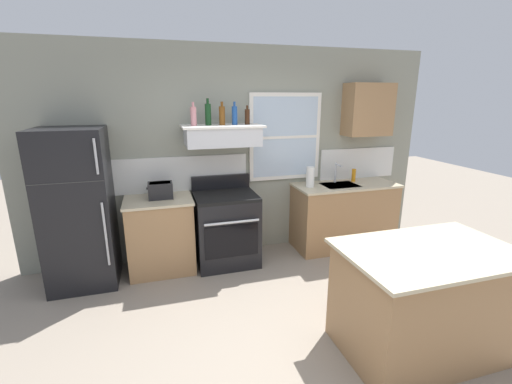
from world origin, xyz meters
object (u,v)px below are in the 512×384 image
object	(u,v)px
refrigerator	(78,209)
dish_soap_bottle	(354,175)
toaster	(160,190)
bottle_blue_liqueur	(235,115)
bottle_rose_pink	(193,116)
bottle_brown_stout	(247,116)
stove_range	(226,228)
kitchen_island	(424,300)
bottle_amber_wine	(222,115)
paper_towel_roll	(310,177)
bottle_dark_green_wine	(208,114)

from	to	relation	value
refrigerator	dish_soap_bottle	bearing A→B (deg)	2.60
toaster	dish_soap_bottle	xyz separation A→B (m)	(2.64, 0.08, -0.01)
bottle_blue_liqueur	bottle_rose_pink	bearing A→B (deg)	-176.77
bottle_rose_pink	bottle_brown_stout	size ratio (longest dim) A/B	1.19
toaster	bottle_blue_liqueur	distance (m)	1.26
stove_range	kitchen_island	size ratio (longest dim) A/B	0.78
bottle_brown_stout	kitchen_island	bearing A→B (deg)	-66.80
dish_soap_bottle	bottle_amber_wine	bearing A→B (deg)	-178.84
toaster	bottle_rose_pink	xyz separation A→B (m)	(0.43, 0.02, 0.85)
toaster	bottle_amber_wine	xyz separation A→B (m)	(0.77, 0.05, 0.85)
refrigerator	bottle_amber_wine	bearing A→B (deg)	4.23
stove_range	paper_towel_roll	world-z (taller)	paper_towel_roll
stove_range	paper_towel_roll	xyz separation A→B (m)	(1.16, 0.04, 0.58)
bottle_brown_stout	stove_range	bearing A→B (deg)	-160.27
toaster	dish_soap_bottle	bearing A→B (deg)	1.83
bottle_amber_wine	bottle_brown_stout	bearing A→B (deg)	2.75
bottle_blue_liqueur	paper_towel_roll	distance (m)	1.29
refrigerator	stove_range	size ratio (longest dim) A/B	1.62
bottle_rose_pink	kitchen_island	distance (m)	2.98
refrigerator	bottle_brown_stout	xyz separation A→B (m)	(1.97, 0.14, 0.96)
bottle_dark_green_wine	kitchen_island	size ratio (longest dim) A/B	0.22
bottle_amber_wine	dish_soap_bottle	xyz separation A→B (m)	(1.87, 0.04, -0.86)
dish_soap_bottle	paper_towel_roll	bearing A→B (deg)	-172.09
toaster	bottle_dark_green_wine	bearing A→B (deg)	5.39
stove_range	dish_soap_bottle	xyz separation A→B (m)	(1.88, 0.14, 0.54)
bottle_brown_stout	kitchen_island	xyz separation A→B (m)	(0.92, -2.14, -1.38)
bottle_brown_stout	kitchen_island	world-z (taller)	bottle_brown_stout
bottle_amber_wine	dish_soap_bottle	world-z (taller)	bottle_amber_wine
stove_range	dish_soap_bottle	world-z (taller)	same
bottle_dark_green_wine	stove_range	bearing A→B (deg)	-34.65
dish_soap_bottle	kitchen_island	distance (m)	2.32
refrigerator	kitchen_island	size ratio (longest dim) A/B	1.26
bottle_dark_green_wine	bottle_amber_wine	xyz separation A→B (m)	(0.16, -0.01, -0.02)
bottle_dark_green_wine	bottle_brown_stout	bearing A→B (deg)	0.53
bottle_blue_liqueur	dish_soap_bottle	size ratio (longest dim) A/B	1.51
stove_range	bottle_blue_liqueur	world-z (taller)	bottle_blue_liqueur
bottle_brown_stout	dish_soap_bottle	xyz separation A→B (m)	(1.56, 0.02, -0.84)
stove_range	bottle_rose_pink	distance (m)	1.43
bottle_rose_pink	bottle_amber_wine	bearing A→B (deg)	4.50
bottle_rose_pink	paper_towel_roll	distance (m)	1.70
refrigerator	toaster	distance (m)	0.90
bottle_blue_liqueur	bottle_brown_stout	size ratio (longest dim) A/B	1.20
bottle_dark_green_wine	bottle_rose_pink	bearing A→B (deg)	-167.94
bottle_dark_green_wine	paper_towel_roll	world-z (taller)	bottle_dark_green_wine
toaster	bottle_rose_pink	distance (m)	0.95
stove_range	bottle_dark_green_wine	bearing A→B (deg)	145.35
bottle_amber_wine	bottle_brown_stout	size ratio (longest dim) A/B	1.21
stove_range	bottle_blue_liqueur	distance (m)	1.41
refrigerator	paper_towel_roll	distance (m)	2.82
stove_range	bottle_blue_liqueur	size ratio (longest dim) A/B	4.02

